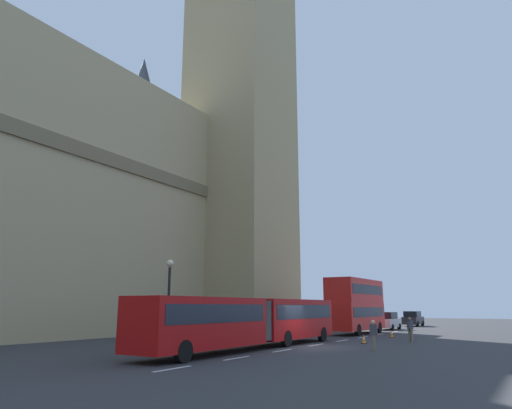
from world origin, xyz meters
name	(u,v)px	position (x,y,z in m)	size (l,w,h in m)	color
ground_plane	(305,347)	(0.00, 0.00, 0.00)	(160.00, 160.00, 0.00)	#333335
lane_centre_marking	(342,341)	(6.21, 0.00, 0.00)	(39.00, 0.16, 0.01)	silver
clock_tower	(242,21)	(16.57, 15.98, 38.00)	(11.76, 11.76, 72.00)	tan
articulated_bus	(252,318)	(-3.05, 1.99, 1.75)	(18.44, 2.54, 2.90)	#B20F0F
double_decker_bus	(356,304)	(14.99, 2.00, 2.71)	(9.20, 2.54, 4.90)	red
sedan_lead	(388,321)	(24.32, 1.85, 0.91)	(4.40, 1.86, 1.85)	#B7B7BC
sedan_trailing	(413,319)	(35.09, 1.71, 0.91)	(4.40, 1.86, 1.85)	black
traffic_cone_west	(364,339)	(4.42, -2.24, 0.28)	(0.36, 0.36, 0.58)	black
traffic_cone_middle	(392,334)	(11.46, -2.14, 0.28)	(0.36, 0.36, 0.58)	black
street_lamp	(169,296)	(-5.41, 6.50, 3.06)	(0.44, 0.44, 5.27)	black
pedestrian_near_cones	(374,334)	(-0.53, -4.53, 0.91)	(0.36, 0.42, 1.69)	#726651
pedestrian_by_kerb	(410,328)	(7.73, -4.55, 0.91)	(0.46, 0.38, 1.69)	#726651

